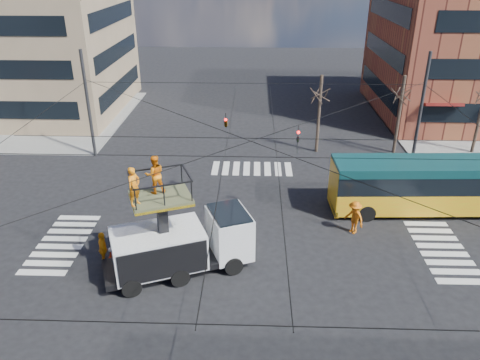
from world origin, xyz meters
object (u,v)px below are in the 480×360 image
flagger (354,217)px  city_bus (436,185)px  utility_truck (181,234)px  worker_ground (103,249)px  traffic_cone (112,251)px

flagger → city_bus: bearing=80.0°
utility_truck → worker_ground: 4.04m
city_bus → worker_ground: city_bus is taller
city_bus → worker_ground: (-17.92, -6.10, -0.81)m
city_bus → worker_ground: bearing=-163.6°
worker_ground → flagger: bearing=-90.4°
traffic_cone → worker_ground: 0.85m
worker_ground → city_bus: bearing=-86.8°
utility_truck → flagger: 9.67m
worker_ground → utility_truck: bearing=-108.7°
city_bus → flagger: (-5.14, -2.64, -0.77)m
traffic_cone → utility_truck: bearing=-12.7°
utility_truck → city_bus: utility_truck is taller
traffic_cone → worker_ground: (-0.19, -0.62, 0.54)m
worker_ground → flagger: flagger is taller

